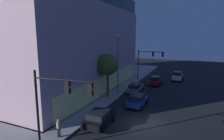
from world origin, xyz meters
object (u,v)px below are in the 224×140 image
object	(u,v)px
car_white	(178,76)
pedestrian_waiting	(59,127)
traffic_light_far_corner	(148,59)
car_blue	(137,100)
traffic_light_near_corner	(58,98)
modern_building	(48,41)
sidewalk_tree	(108,65)
car_black	(99,118)
street_lamp_sidewalk	(118,58)
car_red	(156,81)
car_grey	(135,88)

from	to	relation	value
car_white	pedestrian_waiting	bearing A→B (deg)	164.96
traffic_light_far_corner	car_white	bearing A→B (deg)	-58.39
car_blue	car_white	distance (m)	18.66
traffic_light_near_corner	modern_building	bearing A→B (deg)	43.63
sidewalk_tree	car_black	bearing A→B (deg)	-160.20
street_lamp_sidewalk	car_white	size ratio (longest dim) A/B	2.14
car_red	traffic_light_near_corner	bearing A→B (deg)	174.27
sidewalk_tree	car_grey	size ratio (longest dim) A/B	1.49
modern_building	car_blue	xyz separation A→B (m)	(-4.37, -18.62, -7.48)
car_blue	car_red	bearing A→B (deg)	-0.21
modern_building	car_black	world-z (taller)	modern_building
car_black	sidewalk_tree	bearing A→B (deg)	19.80
car_blue	car_black	bearing A→B (deg)	162.66
sidewalk_tree	car_white	xyz separation A→B (m)	(16.48, -8.76, -4.13)
sidewalk_tree	car_black	distance (m)	10.06
street_lamp_sidewalk	sidewalk_tree	size ratio (longest dim) A/B	1.43
traffic_light_near_corner	sidewalk_tree	distance (m)	14.69
traffic_light_far_corner	car_blue	xyz separation A→B (m)	(-14.82, -2.13, -3.87)
car_black	car_white	world-z (taller)	car_white
traffic_light_near_corner	car_grey	size ratio (longest dim) A/B	1.49
street_lamp_sidewalk	modern_building	bearing A→B (deg)	88.54
car_grey	car_white	world-z (taller)	car_white
traffic_light_far_corner	car_grey	xyz separation A→B (m)	(-8.74, 0.00, -3.98)
sidewalk_tree	car_blue	world-z (taller)	sidewalk_tree
car_black	car_red	xyz separation A→B (m)	(19.03, -2.15, 0.07)
car_black	car_red	distance (m)	19.15
traffic_light_far_corner	car_red	xyz separation A→B (m)	(-2.54, -2.17, -3.87)
sidewalk_tree	car_black	xyz separation A→B (m)	(-8.59, -3.09, -4.23)
traffic_light_far_corner	pedestrian_waiting	world-z (taller)	traffic_light_far_corner
street_lamp_sidewalk	car_grey	size ratio (longest dim) A/B	2.13
traffic_light_near_corner	car_white	distance (m)	31.72
traffic_light_near_corner	car_blue	bearing A→B (deg)	-11.02
pedestrian_waiting	car_grey	xyz separation A→B (m)	(16.69, -2.09, -0.41)
modern_building	car_white	world-z (taller)	modern_building
pedestrian_waiting	car_red	size ratio (longest dim) A/B	0.42
modern_building	car_grey	xyz separation A→B (m)	(1.71, -16.49, -7.59)
traffic_light_near_corner	car_black	size ratio (longest dim) A/B	1.43
modern_building	street_lamp_sidewalk	bearing A→B (deg)	-91.46
traffic_light_near_corner	car_grey	distance (m)	19.08
car_blue	car_red	size ratio (longest dim) A/B	1.04
traffic_light_far_corner	car_white	xyz separation A→B (m)	(3.50, -5.68, -3.84)
car_blue	car_red	xyz separation A→B (m)	(12.28, -0.04, 0.00)
car_grey	car_red	distance (m)	6.57
modern_building	car_grey	world-z (taller)	modern_building
traffic_light_far_corner	pedestrian_waiting	size ratio (longest dim) A/B	3.75
traffic_light_far_corner	car_blue	world-z (taller)	traffic_light_far_corner
modern_building	car_white	size ratio (longest dim) A/B	6.94
traffic_light_far_corner	sidewalk_tree	bearing A→B (deg)	166.69
street_lamp_sidewalk	pedestrian_waiting	world-z (taller)	street_lamp_sidewalk
car_black	car_grey	bearing A→B (deg)	0.10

